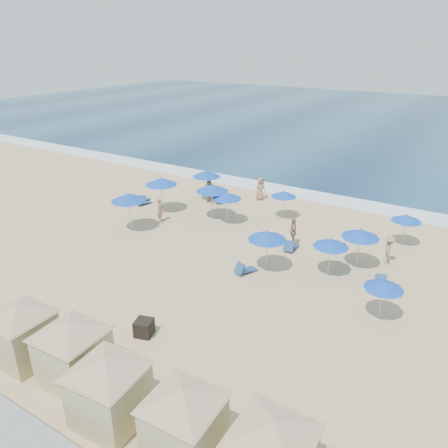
{
  "coord_description": "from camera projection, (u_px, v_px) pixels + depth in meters",
  "views": [
    {
      "loc": [
        11.45,
        -17.43,
        12.14
      ],
      "look_at": [
        -1.34,
        3.0,
        1.83
      ],
      "focal_mm": 35.0,
      "sensor_mm": 36.0,
      "label": 1
    }
  ],
  "objects": [
    {
      "name": "umbrella_0",
      "position": [
        161.0,
        181.0,
        32.19
      ],
      "size": [
        2.41,
        2.41,
        2.75
      ],
      "color": "#A5A8AD",
      "rests_on": "ground"
    },
    {
      "name": "ground",
      "position": [
        216.0,
        278.0,
        23.95
      ],
      "size": [
        160.0,
        160.0,
        0.0
      ],
      "primitive_type": "plane",
      "color": "tan",
      "rests_on": "ground"
    },
    {
      "name": "ocean",
      "position": [
        411.0,
        124.0,
        66.8
      ],
      "size": [
        160.0,
        80.0,
        0.06
      ],
      "primitive_type": "cube",
      "color": "#0E2A4E",
      "rests_on": "ground"
    },
    {
      "name": "cabana_4",
      "position": [
        272.0,
        447.0,
        12.15
      ],
      "size": [
        4.58,
        4.58,
        2.87
      ],
      "color": "#C4B886",
      "rests_on": "ground"
    },
    {
      "name": "beachgoer_2",
      "position": [
        293.0,
        232.0,
        27.37
      ],
      "size": [
        0.91,
        1.17,
        1.85
      ],
      "primitive_type": "imported",
      "rotation": [
        0.0,
        0.0,
        5.21
      ],
      "color": "#A2715A",
      "rests_on": "ground"
    },
    {
      "name": "umbrella_10",
      "position": [
        384.0,
        285.0,
        19.82
      ],
      "size": [
        1.82,
        1.82,
        2.07
      ],
      "color": "#A5A8AD",
      "rests_on": "ground"
    },
    {
      "name": "umbrella_9",
      "position": [
        361.0,
        234.0,
        24.29
      ],
      "size": [
        2.13,
        2.13,
        2.42
      ],
      "color": "#A5A8AD",
      "rests_on": "ground"
    },
    {
      "name": "beach_chair_2",
      "position": [
        220.0,
        200.0,
        34.76
      ],
      "size": [
        0.9,
        1.31,
        0.66
      ],
      "color": "navy",
      "rests_on": "ground"
    },
    {
      "name": "umbrella_4",
      "position": [
        227.0,
        196.0,
        30.27
      ],
      "size": [
        2.08,
        2.08,
        2.36
      ],
      "color": "#A5A8AD",
      "rests_on": "ground"
    },
    {
      "name": "surf_line",
      "position": [
        318.0,
        197.0,
        36.01
      ],
      "size": [
        160.0,
        2.5,
        0.08
      ],
      "primitive_type": "cube",
      "color": "white",
      "rests_on": "ground"
    },
    {
      "name": "umbrella_1",
      "position": [
        207.0,
        174.0,
        34.49
      ],
      "size": [
        2.28,
        2.28,
        2.59
      ],
      "color": "#A5A8AD",
      "rests_on": "ground"
    },
    {
      "name": "umbrella_3",
      "position": [
        212.0,
        188.0,
        30.96
      ],
      "size": [
        2.35,
        2.35,
        2.68
      ],
      "color": "#A5A8AD",
      "rests_on": "ground"
    },
    {
      "name": "beachgoer_4",
      "position": [
        260.0,
        189.0,
        35.16
      ],
      "size": [
        0.94,
        1.08,
        1.87
      ],
      "primitive_type": "imported",
      "rotation": [
        0.0,
        0.0,
        1.11
      ],
      "color": "#A2715A",
      "rests_on": "ground"
    },
    {
      "name": "beach_chair_3",
      "position": [
        244.0,
        269.0,
        24.34
      ],
      "size": [
        1.04,
        1.46,
        0.74
      ],
      "color": "navy",
      "rests_on": "ground"
    },
    {
      "name": "beach_chair_1",
      "position": [
        142.0,
        202.0,
        34.33
      ],
      "size": [
        0.85,
        1.38,
        0.71
      ],
      "color": "navy",
      "rests_on": "ground"
    },
    {
      "name": "umbrella_2",
      "position": [
        128.0,
        197.0,
        29.0
      ],
      "size": [
        2.41,
        2.41,
        2.74
      ],
      "color": "#A5A8AD",
      "rests_on": "ground"
    },
    {
      "name": "beachgoer_5",
      "position": [
        210.0,
        188.0,
        35.76
      ],
      "size": [
        0.92,
        0.39,
        1.56
      ],
      "primitive_type": "imported",
      "rotation": [
        0.0,
        0.0,
        3.13
      ],
      "color": "#A2715A",
      "rests_on": "ground"
    },
    {
      "name": "beach_chair_0",
      "position": [
        145.0,
        199.0,
        34.98
      ],
      "size": [
        0.86,
        1.24,
        0.63
      ],
      "color": "navy",
      "rests_on": "ground"
    },
    {
      "name": "umbrella_7",
      "position": [
        331.0,
        243.0,
        23.56
      ],
      "size": [
        1.96,
        1.96,
        2.23
      ],
      "color": "#A5A8AD",
      "rests_on": "ground"
    },
    {
      "name": "cabana_0",
      "position": [
        21.0,
        325.0,
        17.32
      ],
      "size": [
        4.56,
        4.56,
        2.86
      ],
      "color": "#C4B886",
      "rests_on": "ground"
    },
    {
      "name": "beachgoer_3",
      "position": [
        389.0,
        250.0,
        25.24
      ],
      "size": [
        0.87,
        1.2,
        1.68
      ],
      "primitive_type": "imported",
      "rotation": [
        0.0,
        0.0,
        1.82
      ],
      "color": "#A2715A",
      "rests_on": "ground"
    },
    {
      "name": "beach_chair_4",
      "position": [
        290.0,
        246.0,
        26.99
      ],
      "size": [
        0.71,
        1.44,
        0.77
      ],
      "color": "navy",
      "rests_on": "ground"
    },
    {
      "name": "trash_bin",
      "position": [
        144.0,
        328.0,
        19.23
      ],
      "size": [
        0.93,
        0.93,
        0.74
      ],
      "primitive_type": "cube",
      "rotation": [
        0.0,
        0.0,
        0.3
      ],
      "color": "black",
      "rests_on": "ground"
    },
    {
      "name": "umbrella_5",
      "position": [
        267.0,
        235.0,
        23.93
      ],
      "size": [
        2.18,
        2.18,
        2.48
      ],
      "color": "#A5A8AD",
      "rests_on": "ground"
    },
    {
      "name": "cabana_2",
      "position": [
        108.0,
        382.0,
        14.44
      ],
      "size": [
        4.61,
        4.61,
        2.9
      ],
      "color": "#C4B886",
      "rests_on": "ground"
    },
    {
      "name": "beachgoer_0",
      "position": [
        160.0,
        210.0,
        30.95
      ],
      "size": [
        0.67,
        0.77,
        1.79
      ],
      "primitive_type": "imported",
      "rotation": [
        0.0,
        0.0,
        2.01
      ],
      "color": "#A2715A",
      "rests_on": "ground"
    },
    {
      "name": "umbrella_8",
      "position": [
        407.0,
        218.0,
        27.08
      ],
      "size": [
        1.85,
        1.85,
        2.11
      ],
      "color": "#A5A8AD",
      "rests_on": "ground"
    },
    {
      "name": "cabana_1",
      "position": [
        72.0,
        344.0,
        16.21
      ],
      "size": [
        4.66,
        4.66,
        2.92
      ],
      "color": "#C4B886",
      "rests_on": "ground"
    },
    {
      "name": "beachgoer_1",
      "position": [
        209.0,
        192.0,
        34.37
      ],
      "size": [
        1.1,
        0.99,
        1.85
      ],
      "primitive_type": "imported",
      "rotation": [
        0.0,
        0.0,
        5.89
      ],
      "color": "#A2715A",
      "rests_on": "ground"
    },
    {
      "name": "umbrella_6",
      "position": [
        284.0,
        194.0,
        31.23
      ],
      "size": [
        1.87,
        1.87,
        2.13
      ],
      "color": "#A5A8AD",
      "rests_on": "ground"
    },
    {
      "name": "beach_chair_5",
      "position": [
        381.0,
        279.0,
        23.4
      ],
      "size": [
        0.84,
        1.31,
        0.67
      ],
      "color": "navy",
      "rests_on": "ground"
    },
    {
      "name": "cabana_3",
      "position": [
        184.0,
        414.0,
        13.27
      ],
      "size": [
        4.49,
        4.49,
        2.82
      ],
      "color": "#C4B886",
      "rests_on": "ground"
    }
  ]
}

